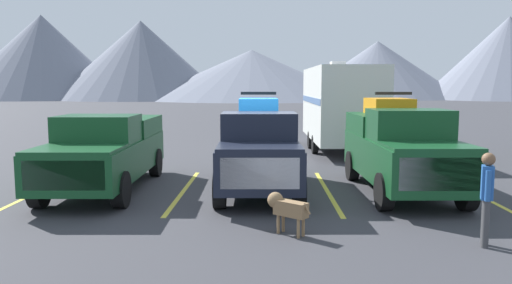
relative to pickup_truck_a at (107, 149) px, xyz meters
name	(u,v)px	position (x,y,z in m)	size (l,w,h in m)	color
ground_plane	(255,190)	(4.03, -0.19, -1.08)	(240.00, 240.00, 0.00)	#38383D
pickup_truck_a	(107,149)	(0.00, 0.00, 0.00)	(2.26, 5.94, 2.04)	#144723
pickup_truck_b	(259,146)	(4.12, -0.13, 0.11)	(2.18, 5.28, 2.62)	black
pickup_truck_c	(400,146)	(7.84, -0.25, 0.12)	(2.22, 5.39, 2.62)	#144723
lot_stripe_a	(42,190)	(-1.71, -0.27, -1.08)	(0.12, 5.50, 0.01)	gold
lot_stripe_b	(184,191)	(2.12, -0.27, -1.08)	(0.12, 5.50, 0.01)	gold
lot_stripe_c	(327,191)	(5.95, -0.27, -1.08)	(0.12, 5.50, 0.01)	gold
lot_stripe_d	(472,192)	(9.78, -0.27, -1.08)	(0.12, 5.50, 0.01)	gold
camper_trailer_a	(341,104)	(7.52, 7.90, 0.94)	(2.67, 8.14, 3.84)	silver
person_a	(487,193)	(8.12, -4.76, -0.13)	(0.26, 0.35, 1.65)	#3F3F42
dog	(285,207)	(4.66, -4.06, -0.56)	(0.80, 0.69, 0.77)	olive
mountain_ridge	(245,64)	(0.51, 86.85, 5.88)	(155.35, 48.13, 16.79)	slate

